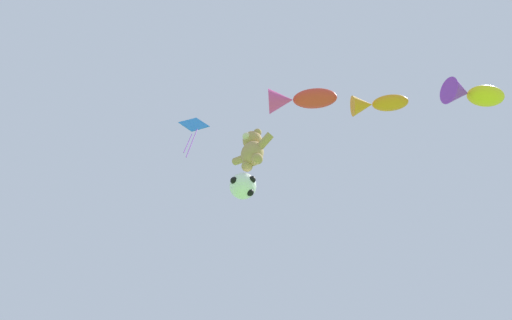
% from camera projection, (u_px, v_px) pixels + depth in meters
% --- Properties ---
extents(teddy_bear_kite, '(1.66, 0.73, 1.69)m').
position_uv_depth(teddy_bear_kite, '(252.00, 149.00, 10.75)').
color(teddy_bear_kite, tan).
extents(soccer_ball_kite, '(0.86, 0.85, 0.79)m').
position_uv_depth(soccer_ball_kite, '(243.00, 186.00, 9.82)').
color(soccer_ball_kite, white).
extents(fish_kite_crimson, '(2.34, 2.12, 0.89)m').
position_uv_depth(fish_kite_crimson, '(298.00, 100.00, 11.85)').
color(fish_kite_crimson, red).
extents(fish_kite_tangerine, '(1.90, 1.67, 0.73)m').
position_uv_depth(fish_kite_tangerine, '(376.00, 104.00, 11.72)').
color(fish_kite_tangerine, orange).
extents(fish_kite_goldfin, '(1.84, 2.03, 0.90)m').
position_uv_depth(fish_kite_goldfin, '(472.00, 94.00, 11.31)').
color(fish_kite_goldfin, yellow).
extents(diamond_kite, '(0.82, 1.03, 3.06)m').
position_uv_depth(diamond_kite, '(194.00, 127.00, 13.99)').
color(diamond_kite, blue).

